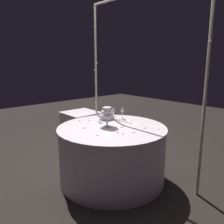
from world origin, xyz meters
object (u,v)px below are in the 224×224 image
at_px(side_table, 81,131).
at_px(wine_glass_0, 123,110).
at_px(main_table, 112,154).
at_px(wine_glass_1, 99,115).
at_px(wine_glass_2, 113,110).
at_px(tiered_cake, 107,115).
at_px(decorative_arch, 139,61).
at_px(cake_knife, 125,122).

bearing_deg(side_table, wine_glass_0, 6.40).
height_order(main_table, wine_glass_0, wine_glass_0).
xyz_separation_m(side_table, wine_glass_0, (0.93, 0.10, 0.52)).
height_order(wine_glass_0, wine_glass_1, wine_glass_0).
distance_m(side_table, wine_glass_1, 1.03).
bearing_deg(wine_glass_2, wine_glass_1, -87.51).
xyz_separation_m(main_table, tiered_cake, (-0.04, -0.04, 0.52)).
bearing_deg(main_table, decorative_arch, 90.10).
distance_m(decorative_arch, main_table, 1.31).
relative_size(tiered_cake, wine_glass_1, 1.86).
height_order(main_table, wine_glass_1, wine_glass_1).
height_order(main_table, side_table, main_table).
bearing_deg(wine_glass_1, tiered_cake, -15.81).
bearing_deg(wine_glass_1, cake_knife, 51.83).
xyz_separation_m(wine_glass_0, wine_glass_2, (-0.08, -0.11, 0.01)).
height_order(decorative_arch, wine_glass_0, decorative_arch).
bearing_deg(tiered_cake, cake_knife, 94.57).
bearing_deg(wine_glass_1, wine_glass_2, 92.49).
relative_size(decorative_arch, cake_knife, 8.35).
xyz_separation_m(side_table, cake_knife, (1.08, -0.00, 0.39)).
xyz_separation_m(decorative_arch, wine_glass_0, (-0.22, -0.10, -0.70)).
relative_size(wine_glass_0, wine_glass_1, 1.28).
height_order(decorative_arch, wine_glass_1, decorative_arch).
bearing_deg(wine_glass_0, wine_glass_2, -125.30).
distance_m(wine_glass_1, wine_glass_2, 0.28).
bearing_deg(wine_glass_1, main_table, -4.88).
xyz_separation_m(decorative_arch, wine_glass_2, (-0.30, -0.21, -0.70)).
relative_size(wine_glass_2, cake_knife, 0.62).
xyz_separation_m(decorative_arch, side_table, (-1.16, -0.20, -1.22)).
distance_m(decorative_arch, tiered_cake, 0.88).
relative_size(main_table, wine_glass_2, 7.70).
xyz_separation_m(wine_glass_0, wine_glass_1, (-0.07, -0.39, -0.03)).
bearing_deg(main_table, wine_glass_1, 175.12).
bearing_deg(wine_glass_0, tiered_cake, -68.58).
bearing_deg(side_table, cake_knife, -0.21).
relative_size(side_table, wine_glass_1, 4.98).
height_order(side_table, cake_knife, cake_knife).
height_order(decorative_arch, wine_glass_2, decorative_arch).
distance_m(wine_glass_0, wine_glass_1, 0.39).
distance_m(main_table, cake_knife, 0.48).
bearing_deg(main_table, wine_glass_2, 135.29).
bearing_deg(cake_knife, decorative_arch, 70.71).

